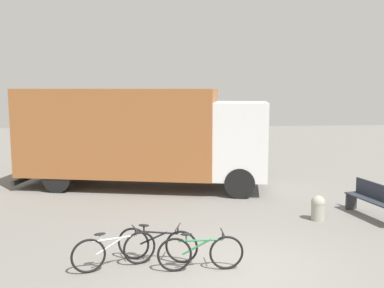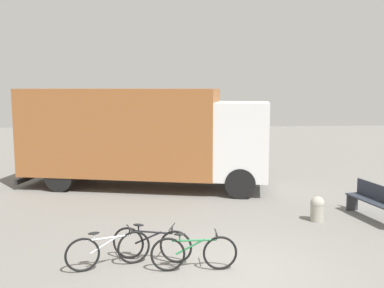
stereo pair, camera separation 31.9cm
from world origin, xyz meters
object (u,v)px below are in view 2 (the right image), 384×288
(bicycle_near, at_px, (108,250))
(bollard_near_bench, at_px, (317,208))
(delivery_truck, at_px, (142,133))
(bicycle_far, at_px, (194,253))
(bicycle_middle, at_px, (152,244))
(park_bench, at_px, (377,201))

(bicycle_near, distance_m, bollard_near_bench, 5.57)
(delivery_truck, bearing_deg, bicycle_near, -80.40)
(bicycle_far, distance_m, bollard_near_bench, 4.35)
(bicycle_near, xyz_separation_m, bicycle_far, (1.61, -0.23, 0.00))
(delivery_truck, relative_size, bicycle_near, 5.57)
(bicycle_far, height_order, bollard_near_bench, bicycle_far)
(bicycle_middle, relative_size, bicycle_far, 0.97)
(bicycle_near, relative_size, bollard_near_bench, 2.39)
(bicycle_middle, xyz_separation_m, bollard_near_bench, (4.14, 2.28, -0.01))
(bicycle_far, bearing_deg, park_bench, 28.81)
(delivery_truck, height_order, bicycle_far, delivery_truck)
(bicycle_middle, relative_size, bollard_near_bench, 2.44)
(park_bench, relative_size, bicycle_middle, 1.25)
(delivery_truck, xyz_separation_m, park_bench, (6.23, -4.12, -1.35))
(bicycle_near, xyz_separation_m, bicycle_middle, (0.80, 0.28, 0.00))
(delivery_truck, height_order, park_bench, delivery_truck)
(delivery_truck, xyz_separation_m, bicycle_middle, (0.52, -6.42, -1.50))
(bicycle_far, bearing_deg, bicycle_middle, 146.68)
(delivery_truck, xyz_separation_m, bicycle_far, (1.33, -6.93, -1.50))
(park_bench, height_order, bollard_near_bench, park_bench)
(bicycle_near, bearing_deg, delivery_truck, 68.23)
(delivery_truck, height_order, bicycle_near, delivery_truck)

